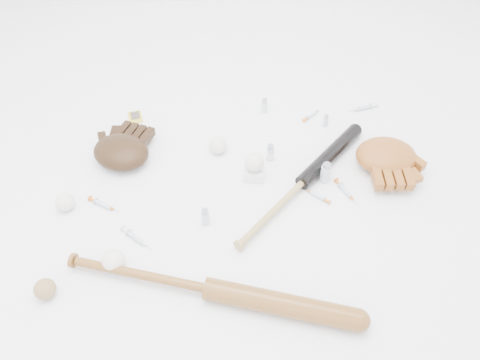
{
  "coord_description": "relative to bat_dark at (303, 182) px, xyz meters",
  "views": [
    {
      "loc": [
        -0.13,
        -1.19,
        1.39
      ],
      "look_at": [
        -0.04,
        -0.01,
        0.06
      ],
      "focal_mm": 35.0,
      "sensor_mm": 36.0,
      "label": 1
    }
  ],
  "objects": [
    {
      "name": "baseball_upper",
      "position": [
        -0.32,
        0.22,
        0.01
      ],
      "size": [
        0.07,
        0.07,
        0.07
      ],
      "primitive_type": "sphere",
      "color": "white",
      "rests_on": "ground"
    },
    {
      "name": "baseball_aged",
      "position": [
        -0.9,
        -0.4,
        0.0
      ],
      "size": [
        0.07,
        0.07,
        0.07
      ],
      "primitive_type": "sphere",
      "color": "olive",
      "rests_on": "ground"
    },
    {
      "name": "syringe_0",
      "position": [
        -0.76,
        -0.04,
        -0.02
      ],
      "size": [
        0.15,
        0.11,
        0.02
      ],
      "primitive_type": null,
      "rotation": [
        0.0,
        0.0,
        -0.56
      ],
      "color": "#ADBCC6",
      "rests_on": "ground"
    },
    {
      "name": "vial_4",
      "position": [
        -0.38,
        -0.15,
        0.01
      ],
      "size": [
        0.03,
        0.03,
        0.08
      ],
      "primitive_type": "cylinder",
      "color": "silver",
      "rests_on": "ground"
    },
    {
      "name": "bat_dark",
      "position": [
        0.0,
        0.0,
        0.0
      ],
      "size": [
        0.62,
        0.63,
        0.06
      ],
      "primitive_type": null,
      "rotation": [
        0.0,
        0.0,
        0.8
      ],
      "color": "black",
      "rests_on": "ground"
    },
    {
      "name": "syringe_2",
      "position": [
        0.11,
        0.42,
        -0.02
      ],
      "size": [
        0.12,
        0.1,
        0.02
      ],
      "primitive_type": null,
      "rotation": [
        0.0,
        0.0,
        0.7
      ],
      "color": "#ADBCC6",
      "rests_on": "ground"
    },
    {
      "name": "vial_1",
      "position": [
        0.16,
        0.35,
        -0.0
      ],
      "size": [
        0.02,
        0.02,
        0.06
      ],
      "primitive_type": "cylinder",
      "color": "silver",
      "rests_on": "ground"
    },
    {
      "name": "baseball_left",
      "position": [
        -0.9,
        -0.04,
        0.0
      ],
      "size": [
        0.07,
        0.07,
        0.07
      ],
      "primitive_type": "sphere",
      "color": "white",
      "rests_on": "ground"
    },
    {
      "name": "baseball_on_pedestal",
      "position": [
        -0.18,
        0.07,
        0.05
      ],
      "size": [
        0.08,
        0.08,
        0.08
      ],
      "primitive_type": "sphere",
      "color": "white",
      "rests_on": "pedestal"
    },
    {
      "name": "syringe_1",
      "position": [
        0.05,
        -0.05,
        -0.02
      ],
      "size": [
        0.11,
        0.11,
        0.02
      ],
      "primitive_type": null,
      "rotation": [
        0.0,
        0.0,
        2.4
      ],
      "color": "#ADBCC6",
      "rests_on": "ground"
    },
    {
      "name": "vial_2",
      "position": [
        -0.11,
        0.16,
        0.01
      ],
      "size": [
        0.03,
        0.03,
        0.08
      ],
      "primitive_type": "cylinder",
      "color": "silver",
      "rests_on": "ground"
    },
    {
      "name": "pedestal",
      "position": [
        -0.18,
        0.07,
        -0.01
      ],
      "size": [
        0.09,
        0.09,
        0.04
      ],
      "primitive_type": "cube",
      "rotation": [
        0.0,
        0.0,
        -0.16
      ],
      "color": "white",
      "rests_on": "ground"
    },
    {
      "name": "vial_0",
      "position": [
        -0.1,
        0.46,
        0.01
      ],
      "size": [
        0.03,
        0.03,
        0.07
      ],
      "primitive_type": "cylinder",
      "color": "silver",
      "rests_on": "ground"
    },
    {
      "name": "bat_wood",
      "position": [
        -0.38,
        -0.44,
        0.01
      ],
      "size": [
        0.99,
        0.36,
        0.07
      ],
      "primitive_type": null,
      "rotation": [
        0.0,
        0.0,
        -0.3
      ],
      "color": "brown",
      "rests_on": "ground"
    },
    {
      "name": "syringe_5",
      "position": [
        -0.63,
        -0.2,
        -0.02
      ],
      "size": [
        0.14,
        0.13,
        0.02
      ],
      "primitive_type": null,
      "rotation": [
        0.0,
        0.0,
        -0.74
      ],
      "color": "#ADBCC6",
      "rests_on": "ground"
    },
    {
      "name": "trading_card",
      "position": [
        -0.69,
        0.46,
        -0.03
      ],
      "size": [
        0.08,
        0.09,
        0.0
      ],
      "primitive_type": "cube",
      "rotation": [
        0.0,
        0.0,
        0.22
      ],
      "color": "gold",
      "rests_on": "ground"
    },
    {
      "name": "syringe_3",
      "position": [
        0.16,
        -0.04,
        -0.02
      ],
      "size": [
        0.08,
        0.15,
        0.02
      ],
      "primitive_type": null,
      "rotation": [
        0.0,
        0.0,
        -1.16
      ],
      "color": "#ADBCC6",
      "rests_on": "ground"
    },
    {
      "name": "glove_tan",
      "position": [
        0.35,
        0.1,
        0.02
      ],
      "size": [
        0.31,
        0.31,
        0.1
      ],
      "primitive_type": null,
      "rotation": [
        0.0,
        0.0,
        3.07
      ],
      "color": "brown",
      "rests_on": "ground"
    },
    {
      "name": "syringe_4",
      "position": [
        0.35,
        0.45,
        -0.02
      ],
      "size": [
        0.17,
        0.07,
        0.02
      ],
      "primitive_type": null,
      "rotation": [
        0.0,
        0.0,
        3.37
      ],
      "color": "#ADBCC6",
      "rests_on": "ground"
    },
    {
      "name": "baseball_mid",
      "position": [
        -0.69,
        -0.31,
        0.01
      ],
      "size": [
        0.08,
        0.08,
        0.08
      ],
      "primitive_type": "sphere",
      "color": "white",
      "rests_on": "ground"
    },
    {
      "name": "glove_dark",
      "position": [
        -0.71,
        0.2,
        0.02
      ],
      "size": [
        0.37,
        0.37,
        0.1
      ],
      "primitive_type": null,
      "rotation": [
        0.0,
        0.0,
        -0.43
      ],
      "color": "black",
      "rests_on": "ground"
    },
    {
      "name": "vial_3",
      "position": [
        0.09,
        0.03,
        0.02
      ],
      "size": [
        0.04,
        0.04,
        0.09
      ],
      "primitive_type": "cylinder",
      "color": "silver",
      "rests_on": "ground"
    }
  ]
}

